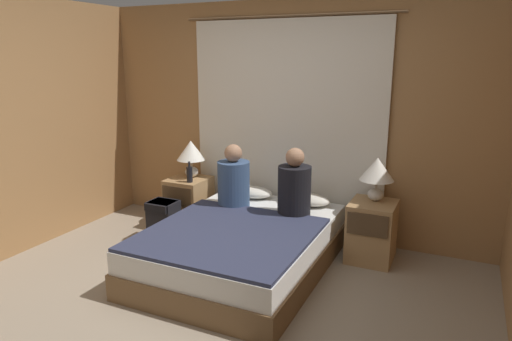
{
  "coord_description": "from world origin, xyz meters",
  "views": [
    {
      "loc": [
        1.77,
        -2.66,
        1.93
      ],
      "look_at": [
        0.0,
        1.12,
        0.88
      ],
      "focal_mm": 32.0,
      "sensor_mm": 36.0,
      "label": 1
    }
  ],
  "objects_px": {
    "nightstand_right": "(372,231)",
    "person_left_in_bed": "(234,181)",
    "nightstand_left": "(189,203)",
    "person_right_in_bed": "(294,187)",
    "beer_bottle_on_left_stand": "(190,174)",
    "backpack_on_floor": "(164,219)",
    "pillow_right": "(305,199)",
    "lamp_left": "(191,153)",
    "bed": "(242,247)",
    "lamp_right": "(377,172)",
    "pillow_left": "(249,192)"
  },
  "relations": [
    {
      "from": "nightstand_left",
      "to": "pillow_right",
      "type": "relative_size",
      "value": 1.08
    },
    {
      "from": "lamp_right",
      "to": "pillow_right",
      "type": "height_order",
      "value": "lamp_right"
    },
    {
      "from": "bed",
      "to": "pillow_right",
      "type": "xyz_separation_m",
      "value": [
        0.32,
        0.81,
        0.28
      ]
    },
    {
      "from": "lamp_left",
      "to": "beer_bottle_on_left_stand",
      "type": "bearing_deg",
      "value": -62.92
    },
    {
      "from": "backpack_on_floor",
      "to": "lamp_left",
      "type": "bearing_deg",
      "value": 87.5
    },
    {
      "from": "person_right_in_bed",
      "to": "person_left_in_bed",
      "type": "bearing_deg",
      "value": -180.0
    },
    {
      "from": "bed",
      "to": "beer_bottle_on_left_stand",
      "type": "xyz_separation_m",
      "value": [
        -0.94,
        0.58,
        0.46
      ]
    },
    {
      "from": "nightstand_right",
      "to": "pillow_right",
      "type": "xyz_separation_m",
      "value": [
        -0.72,
        0.11,
        0.19
      ]
    },
    {
      "from": "lamp_left",
      "to": "lamp_right",
      "type": "bearing_deg",
      "value": 0.0
    },
    {
      "from": "pillow_right",
      "to": "backpack_on_floor",
      "type": "xyz_separation_m",
      "value": [
        -1.38,
        -0.56,
        -0.24
      ]
    },
    {
      "from": "beer_bottle_on_left_stand",
      "to": "nightstand_left",
      "type": "bearing_deg",
      "value": 130.14
    },
    {
      "from": "nightstand_left",
      "to": "beer_bottle_on_left_stand",
      "type": "relative_size",
      "value": 2.48
    },
    {
      "from": "backpack_on_floor",
      "to": "pillow_right",
      "type": "bearing_deg",
      "value": 22.19
    },
    {
      "from": "backpack_on_floor",
      "to": "nightstand_left",
      "type": "bearing_deg",
      "value": 87.07
    },
    {
      "from": "nightstand_left",
      "to": "beer_bottle_on_left_stand",
      "type": "height_order",
      "value": "beer_bottle_on_left_stand"
    },
    {
      "from": "lamp_left",
      "to": "bed",
      "type": "bearing_deg",
      "value": -36.96
    },
    {
      "from": "nightstand_left",
      "to": "person_right_in_bed",
      "type": "bearing_deg",
      "value": -9.67
    },
    {
      "from": "nightstand_left",
      "to": "lamp_left",
      "type": "relative_size",
      "value": 1.37
    },
    {
      "from": "beer_bottle_on_left_stand",
      "to": "lamp_right",
      "type": "bearing_deg",
      "value": 5.79
    },
    {
      "from": "bed",
      "to": "person_right_in_bed",
      "type": "height_order",
      "value": "person_right_in_bed"
    },
    {
      "from": "beer_bottle_on_left_stand",
      "to": "backpack_on_floor",
      "type": "bearing_deg",
      "value": -110.54
    },
    {
      "from": "pillow_right",
      "to": "person_left_in_bed",
      "type": "distance_m",
      "value": 0.76
    },
    {
      "from": "pillow_right",
      "to": "nightstand_left",
      "type": "bearing_deg",
      "value": -175.53
    },
    {
      "from": "lamp_right",
      "to": "backpack_on_floor",
      "type": "relative_size",
      "value": 0.96
    },
    {
      "from": "nightstand_left",
      "to": "pillow_right",
      "type": "distance_m",
      "value": 1.38
    },
    {
      "from": "nightstand_right",
      "to": "person_left_in_bed",
      "type": "height_order",
      "value": "person_left_in_bed"
    },
    {
      "from": "backpack_on_floor",
      "to": "pillow_left",
      "type": "bearing_deg",
      "value": 37.23
    },
    {
      "from": "person_left_in_bed",
      "to": "beer_bottle_on_left_stand",
      "type": "xyz_separation_m",
      "value": [
        -0.6,
        0.11,
        -0.02
      ]
    },
    {
      "from": "person_left_in_bed",
      "to": "beer_bottle_on_left_stand",
      "type": "relative_size",
      "value": 2.77
    },
    {
      "from": "nightstand_right",
      "to": "beer_bottle_on_left_stand",
      "type": "distance_m",
      "value": 2.02
    },
    {
      "from": "person_left_in_bed",
      "to": "pillow_left",
      "type": "bearing_deg",
      "value": 87.97
    },
    {
      "from": "pillow_left",
      "to": "backpack_on_floor",
      "type": "relative_size",
      "value": 1.22
    },
    {
      "from": "pillow_right",
      "to": "backpack_on_floor",
      "type": "height_order",
      "value": "pillow_right"
    },
    {
      "from": "pillow_left",
      "to": "person_left_in_bed",
      "type": "height_order",
      "value": "person_left_in_bed"
    },
    {
      "from": "nightstand_right",
      "to": "person_left_in_bed",
      "type": "relative_size",
      "value": 0.9
    },
    {
      "from": "bed",
      "to": "nightstand_left",
      "type": "relative_size",
      "value": 3.44
    },
    {
      "from": "lamp_left",
      "to": "pillow_right",
      "type": "relative_size",
      "value": 0.79
    },
    {
      "from": "nightstand_right",
      "to": "bed",
      "type": "bearing_deg",
      "value": -145.92
    },
    {
      "from": "nightstand_right",
      "to": "lamp_right",
      "type": "relative_size",
      "value": 1.37
    },
    {
      "from": "nightstand_left",
      "to": "lamp_left",
      "type": "bearing_deg",
      "value": 90.0
    },
    {
      "from": "bed",
      "to": "nightstand_left",
      "type": "distance_m",
      "value": 1.26
    },
    {
      "from": "pillow_left",
      "to": "beer_bottle_on_left_stand",
      "type": "relative_size",
      "value": 2.29
    },
    {
      "from": "pillow_right",
      "to": "backpack_on_floor",
      "type": "bearing_deg",
      "value": -157.81
    },
    {
      "from": "lamp_left",
      "to": "lamp_right",
      "type": "height_order",
      "value": "same"
    },
    {
      "from": "beer_bottle_on_left_stand",
      "to": "person_right_in_bed",
      "type": "bearing_deg",
      "value": -5.03
    },
    {
      "from": "pillow_right",
      "to": "backpack_on_floor",
      "type": "relative_size",
      "value": 1.22
    },
    {
      "from": "lamp_right",
      "to": "backpack_on_floor",
      "type": "bearing_deg",
      "value": -165.68
    },
    {
      "from": "nightstand_left",
      "to": "person_left_in_bed",
      "type": "distance_m",
      "value": 0.85
    },
    {
      "from": "lamp_left",
      "to": "person_left_in_bed",
      "type": "bearing_deg",
      "value": -23.79
    },
    {
      "from": "bed",
      "to": "lamp_left",
      "type": "distance_m",
      "value": 1.46
    }
  ]
}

